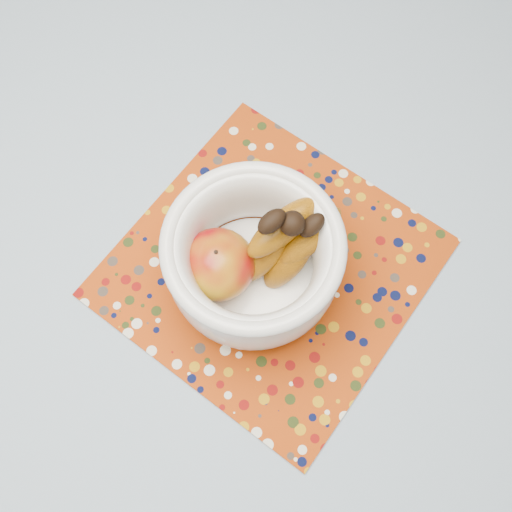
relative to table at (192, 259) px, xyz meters
The scene contains 4 objects.
table is the anchor object (origin of this frame).
tablecloth 0.08m from the table, ahead, with size 1.32×1.32×0.01m, color slate.
placemat 0.15m from the table, 17.94° to the left, with size 0.37×0.37×0.00m, color #943108.
fruit_bowl 0.20m from the table, ahead, with size 0.21×0.22×0.17m.
Camera 1 is at (0.27, -0.18, 1.51)m, focal length 42.00 mm.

